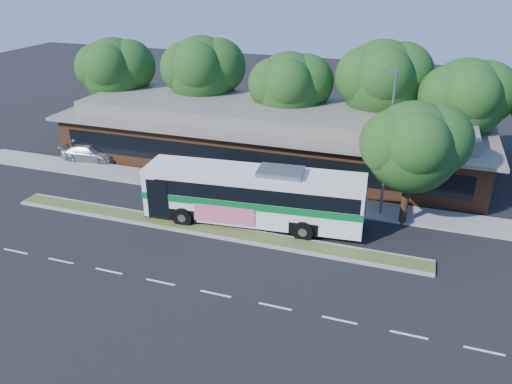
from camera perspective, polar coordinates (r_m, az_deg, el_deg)
ground at (r=29.49m, az=-6.20°, el=-4.90°), size 120.00×120.00×0.00m
median_strip at (r=29.93m, az=-5.73°, el=-4.24°), size 26.00×1.10×0.15m
sidewalk at (r=34.70m, az=-1.82°, el=0.15°), size 44.00×2.60×0.12m
parking_lot at (r=46.46m, az=-21.51°, el=4.85°), size 14.00×12.00×0.01m
plaza_building at (r=39.74m, az=1.49°, el=6.64°), size 33.20×11.20×4.45m
lamp_post at (r=30.66m, az=14.85°, el=5.65°), size 0.93×0.18×9.07m
tree_bg_a at (r=46.90m, az=-15.35°, el=13.35°), size 6.47×5.80×8.63m
tree_bg_b at (r=43.85m, az=-5.62°, el=13.70°), size 6.69×6.00×9.00m
tree_bg_c at (r=40.43m, az=4.42°, el=11.99°), size 6.24×5.60×8.26m
tree_bg_d at (r=40.13m, az=14.84°, el=12.37°), size 6.91×6.20×9.37m
tree_bg_e at (r=39.32m, az=23.37°, el=9.91°), size 6.47×5.80×8.50m
transit_bus at (r=29.70m, az=-0.20°, el=-0.05°), size 13.35×4.02×3.70m
sedan at (r=42.08m, az=-18.45°, el=4.28°), size 4.75×2.38×1.33m
sidewalk_tree at (r=30.03m, az=18.23°, el=5.11°), size 5.93×5.32×7.58m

